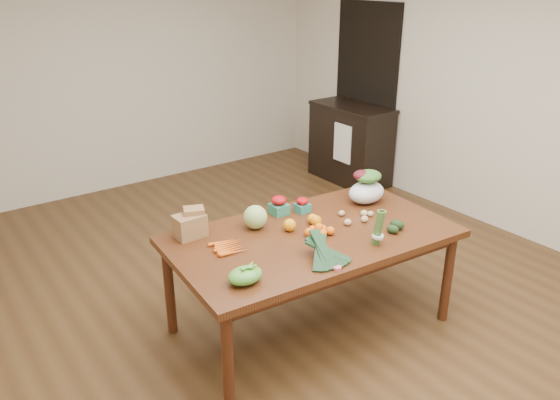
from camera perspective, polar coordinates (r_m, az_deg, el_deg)
floor at (r=4.54m, az=-0.36°, el=-9.24°), size 6.00×6.00×0.00m
room_walls at (r=3.99m, az=-0.41°, el=7.45°), size 5.02×6.02×2.70m
dining_table at (r=3.92m, az=3.25°, el=-8.40°), size 2.01×1.23×0.75m
doorway_dark at (r=6.82m, az=8.88°, el=11.04°), size 0.02×1.00×2.10m
cabinet at (r=6.74m, az=7.38°, el=5.89°), size 0.52×1.02×0.94m
dish_towel at (r=6.45m, az=6.54°, el=5.90°), size 0.02×0.28×0.45m
paper_bag at (r=3.70m, az=-9.42°, el=-2.45°), size 0.29×0.24×0.19m
cabbage at (r=3.78m, az=-2.60°, el=-1.80°), size 0.17×0.17×0.17m
strawberry_basket_a at (r=4.01m, az=-0.11°, el=-0.73°), size 0.13×0.13×0.11m
strawberry_basket_b at (r=4.05m, az=2.34°, el=-0.64°), size 0.10×0.10×0.09m
orange_a at (r=3.75m, az=1.01°, el=-2.64°), size 0.09×0.09×0.09m
orange_b at (r=3.87m, az=3.42°, el=-1.98°), size 0.07×0.07×0.07m
orange_c at (r=3.83m, az=3.79°, el=-2.19°), size 0.08×0.08×0.08m
mandarin_cluster at (r=3.69m, az=4.09°, el=-3.06°), size 0.19×0.19×0.10m
carrots at (r=3.55m, az=-5.26°, el=-4.85°), size 0.24×0.23×0.03m
snap_pea_bag at (r=3.16m, az=-3.66°, el=-7.86°), size 0.21×0.16×0.10m
kale_bunch at (r=3.35m, az=5.02°, el=-5.34°), size 0.35×0.42×0.16m
asparagus_bundle at (r=3.59m, az=10.24°, el=-2.85°), size 0.09×0.12×0.26m
potato_a at (r=3.87m, az=7.09°, el=-2.32°), size 0.06×0.05×0.05m
potato_b at (r=3.94m, az=8.82°, el=-1.98°), size 0.06×0.05×0.05m
potato_c at (r=4.03m, az=8.77°, el=-1.38°), size 0.06×0.05×0.05m
potato_d at (r=4.01m, az=6.46°, el=-1.38°), size 0.05×0.04×0.04m
potato_e at (r=4.04m, az=9.43°, el=-1.43°), size 0.05×0.04×0.04m
avocado_a at (r=3.80m, az=11.69°, el=-3.00°), size 0.08×0.10×0.06m
avocado_b at (r=3.87m, az=12.13°, el=-2.52°), size 0.10×0.12×0.07m
salad_bag at (r=4.24m, az=9.04°, el=1.22°), size 0.32×0.25×0.23m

